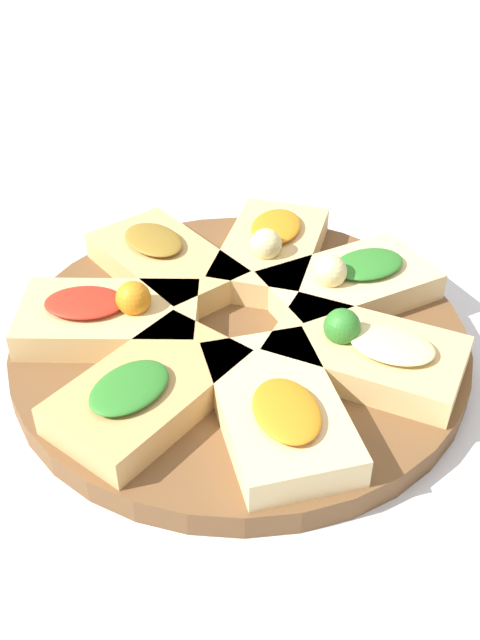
% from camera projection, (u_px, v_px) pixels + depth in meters
% --- Properties ---
extents(ground_plane, '(3.00, 3.00, 0.00)m').
position_uv_depth(ground_plane, '(240.00, 351.00, 0.72)').
color(ground_plane, silver).
extents(serving_board, '(0.43, 0.43, 0.02)m').
position_uv_depth(serving_board, '(240.00, 342.00, 0.71)').
color(serving_board, brown).
rests_on(serving_board, ground_plane).
extents(focaccia_slice_0, '(0.19, 0.17, 0.05)m').
position_uv_depth(focaccia_slice_0, '(367.00, 352.00, 0.65)').
color(focaccia_slice_0, '#DBB775').
rests_on(focaccia_slice_0, serving_board).
extents(focaccia_slice_1, '(0.18, 0.13, 0.05)m').
position_uv_depth(focaccia_slice_1, '(349.00, 283.00, 0.74)').
color(focaccia_slice_1, '#E5C689').
rests_on(focaccia_slice_1, serving_board).
extents(focaccia_slice_2, '(0.16, 0.19, 0.05)m').
position_uv_depth(focaccia_slice_2, '(271.00, 249.00, 0.79)').
color(focaccia_slice_2, '#DBB775').
rests_on(focaccia_slice_2, serving_board).
extents(focaccia_slice_3, '(0.16, 0.19, 0.04)m').
position_uv_depth(focaccia_slice_3, '(165.00, 262.00, 0.77)').
color(focaccia_slice_3, tan).
rests_on(focaccia_slice_3, serving_board).
extents(focaccia_slice_4, '(0.18, 0.13, 0.05)m').
position_uv_depth(focaccia_slice_4, '(109.00, 316.00, 0.69)').
color(focaccia_slice_4, '#DBB775').
rests_on(focaccia_slice_4, serving_board).
extents(focaccia_slice_5, '(0.19, 0.18, 0.04)m').
position_uv_depth(focaccia_slice_5, '(148.00, 391.00, 0.62)').
color(focaccia_slice_5, tan).
rests_on(focaccia_slice_5, serving_board).
extents(focaccia_slice_6, '(0.10, 0.17, 0.04)m').
position_uv_depth(focaccia_slice_6, '(279.00, 410.00, 0.60)').
color(focaccia_slice_6, '#E5C689').
rests_on(focaccia_slice_6, serving_board).
extents(napkin_stack, '(0.15, 0.13, 0.01)m').
position_uv_depth(napkin_stack, '(419.00, 195.00, 0.96)').
color(napkin_stack, white).
rests_on(napkin_stack, ground_plane).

